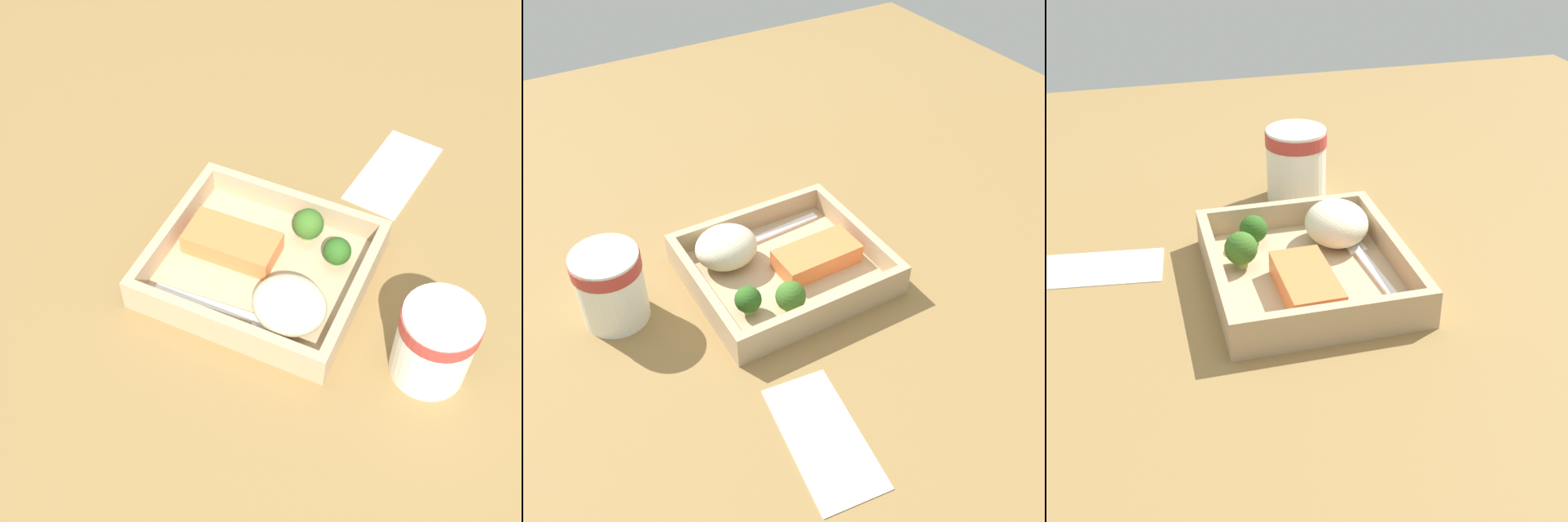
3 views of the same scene
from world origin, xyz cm
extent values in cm
cube|color=olive|center=(0.00, 0.00, -1.00)|extent=(160.00, 160.00, 2.00)
cube|color=tan|center=(0.00, 0.00, 0.60)|extent=(24.86, 21.91, 1.20)
cube|color=tan|center=(0.00, -10.35, 2.83)|extent=(24.86, 1.20, 3.26)
cube|color=tan|center=(0.00, 10.35, 2.83)|extent=(24.86, 1.20, 3.26)
cube|color=tan|center=(-11.83, 0.00, 2.83)|extent=(1.20, 19.51, 3.26)
cube|color=tan|center=(11.83, 0.00, 2.83)|extent=(1.20, 19.51, 3.26)
cube|color=orange|center=(-4.37, 1.23, 2.56)|extent=(11.35, 5.92, 2.72)
ellipsoid|color=beige|center=(5.90, -5.22, 3.83)|extent=(8.50, 7.65, 5.26)
cylinder|color=#86A25C|center=(3.12, 7.00, 1.90)|extent=(1.46, 1.46, 1.41)
sphere|color=#396621|center=(3.12, 7.00, 3.66)|extent=(3.83, 3.83, 3.83)
cylinder|color=#83A667|center=(7.80, 4.65, 1.83)|extent=(1.28, 1.28, 1.26)
sphere|color=#2A5A1C|center=(7.80, 4.65, 3.39)|extent=(3.38, 3.38, 3.38)
cube|color=white|center=(-3.71, -7.45, 1.42)|extent=(12.45, 1.89, 0.44)
cube|color=white|center=(4.17, -6.94, 1.42)|extent=(3.53, 2.41, 0.44)
cylinder|color=white|center=(21.90, -4.20, 5.03)|extent=(8.19, 8.19, 10.06)
cylinder|color=#B23833|center=(21.90, -4.20, 8.76)|extent=(8.43, 8.43, 1.81)
cube|color=white|center=(8.98, 23.69, 0.12)|extent=(9.58, 16.79, 0.24)
camera|label=1|loc=(22.88, -49.38, 68.73)|focal=50.00mm
camera|label=2|loc=(30.54, 52.67, 56.18)|focal=42.00mm
camera|label=3|loc=(-68.24, 18.00, 44.75)|focal=50.00mm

